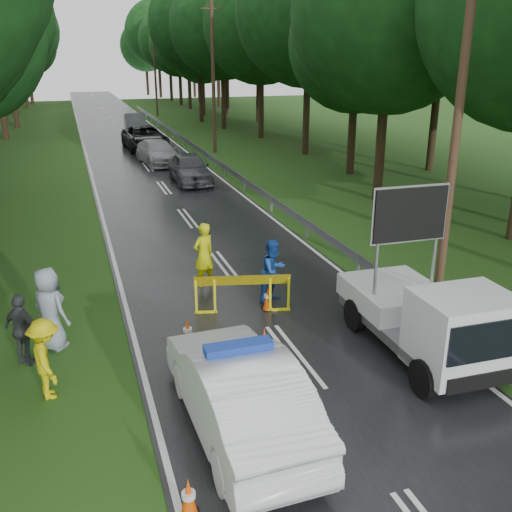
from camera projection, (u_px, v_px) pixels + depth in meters
name	position (u px, v px, depth m)	size (l,w,h in m)	color
ground	(293.00, 356.00, 12.94)	(160.00, 160.00, 0.00)	#224413
road	(136.00, 152.00, 39.82)	(7.00, 140.00, 0.02)	black
guardrail	(189.00, 142.00, 40.42)	(0.12, 60.06, 0.70)	gray
utility_pole_near	(459.00, 112.00, 14.54)	(1.40, 0.24, 10.00)	#463020
utility_pole_mid	(213.00, 76.00, 37.84)	(1.40, 0.24, 10.00)	#463020
utility_pole_far	(155.00, 68.00, 61.14)	(1.40, 0.24, 10.00)	#463020
police_sedan	(239.00, 391.00, 10.14)	(1.86, 4.90, 1.76)	white
work_truck	(430.00, 318.00, 12.50)	(2.14, 4.64, 3.67)	gray
barrier	(242.00, 285.00, 14.83)	(2.47, 0.63, 1.04)	yellow
officer	(204.00, 255.00, 16.55)	(0.70, 0.46, 1.92)	#D0D90B
civilian	(274.00, 271.00, 15.49)	(0.87, 0.67, 1.78)	#18429E
bystander_left	(46.00, 359.00, 11.14)	(1.08, 0.62, 1.68)	#D1C10B
bystander_mid	(23.00, 330.00, 12.34)	(0.96, 0.40, 1.64)	#383A3F
bystander_right	(50.00, 309.00, 12.97)	(0.96, 0.63, 1.97)	#8894A4
queue_car_first	(190.00, 168.00, 30.06)	(1.83, 4.54, 1.55)	#404247
queue_car_second	(158.00, 152.00, 35.24)	(2.00, 4.92, 1.43)	#9EA1A5
queue_car_third	(145.00, 138.00, 40.58)	(2.72, 5.90, 1.64)	black
queue_car_fourth	(135.00, 123.00, 49.45)	(1.69, 4.85, 1.60)	#44474C
cone_near_left	(189.00, 499.00, 8.30)	(0.34, 0.34, 0.71)	black
cone_center	(264.00, 345.00, 12.60)	(0.38, 0.38, 0.81)	black
cone_far	(268.00, 299.00, 15.14)	(0.32, 0.32, 0.68)	black
cone_left_mid	(188.00, 333.00, 13.24)	(0.34, 0.34, 0.71)	black
cone_right	(386.00, 296.00, 15.30)	(0.32, 0.32, 0.67)	black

